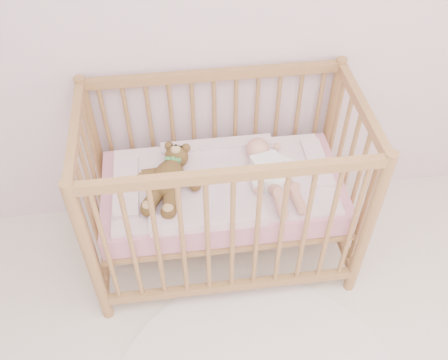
{
  "coord_description": "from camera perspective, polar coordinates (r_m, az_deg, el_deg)",
  "views": [
    {
      "loc": [
        -0.24,
        -0.13,
        2.37
      ],
      "look_at": [
        -0.03,
        1.55,
        0.62
      ],
      "focal_mm": 40.0,
      "sensor_mm": 36.0,
      "label": 1
    }
  ],
  "objects": [
    {
      "name": "baby",
      "position": [
        2.48,
        5.31,
        1.23
      ],
      "size": [
        0.38,
        0.59,
        0.13
      ],
      "primitive_type": null,
      "rotation": [
        0.0,
        0.0,
        0.22
      ],
      "color": "white",
      "rests_on": "blanket"
    },
    {
      "name": "blanket",
      "position": [
        2.52,
        -0.15,
        -0.14
      ],
      "size": [
        1.1,
        0.58,
        0.06
      ],
      "primitive_type": null,
      "color": "pink",
      "rests_on": "mattress"
    },
    {
      "name": "teddy_bear",
      "position": [
        2.43,
        -6.42,
        0.33
      ],
      "size": [
        0.47,
        0.56,
        0.13
      ],
      "primitive_type": null,
      "rotation": [
        0.0,
        0.0,
        -0.31
      ],
      "color": "brown",
      "rests_on": "blanket"
    },
    {
      "name": "crib",
      "position": [
        2.56,
        -0.14,
        -1.07
      ],
      "size": [
        1.36,
        0.76,
        1.0
      ],
      "primitive_type": null,
      "color": "#A97647",
      "rests_on": "floor"
    },
    {
      "name": "mattress",
      "position": [
        2.57,
        -0.14,
        -1.29
      ],
      "size": [
        1.22,
        0.62,
        0.13
      ],
      "primitive_type": "cube",
      "color": "pink",
      "rests_on": "crib"
    }
  ]
}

